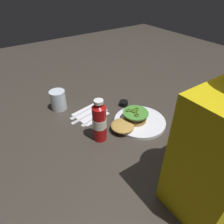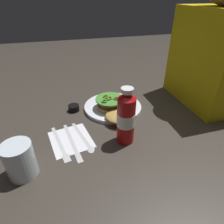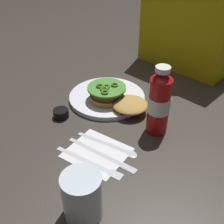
# 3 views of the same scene
# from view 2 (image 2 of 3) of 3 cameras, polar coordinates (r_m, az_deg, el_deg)

# --- Properties ---
(ground_plane) EXTENTS (3.00, 3.00, 0.00)m
(ground_plane) POSITION_cam_2_polar(r_m,az_deg,el_deg) (0.84, -7.95, -0.13)
(ground_plane) COLOR #38322B
(dinner_plate) EXTENTS (0.25, 0.25, 0.02)m
(dinner_plate) POSITION_cam_2_polar(r_m,az_deg,el_deg) (0.85, 0.21, 1.58)
(dinner_plate) COLOR white
(dinner_plate) RESTS_ON ground_plane
(burger_sandwich) EXTENTS (0.21, 0.13, 0.05)m
(burger_sandwich) POSITION_cam_2_polar(r_m,az_deg,el_deg) (0.79, 0.38, 1.38)
(burger_sandwich) COLOR #B0873F
(burger_sandwich) RESTS_ON dinner_plate
(ketchup_bottle) EXTENTS (0.06, 0.06, 0.20)m
(ketchup_bottle) POSITION_cam_2_polar(r_m,az_deg,el_deg) (0.62, 4.21, -1.82)
(ketchup_bottle) COLOR #AE1011
(ketchup_bottle) RESTS_ON ground_plane
(water_glass) EXTENTS (0.08, 0.08, 0.11)m
(water_glass) POSITION_cam_2_polar(r_m,az_deg,el_deg) (0.60, -25.91, -12.87)
(water_glass) COLOR silver
(water_glass) RESTS_ON ground_plane
(condiment_cup) EXTENTS (0.05, 0.05, 0.03)m
(condiment_cup) POSITION_cam_2_polar(r_m,az_deg,el_deg) (0.85, -11.40, 1.20)
(condiment_cup) COLOR black
(condiment_cup) RESTS_ON ground_plane
(napkin) EXTENTS (0.17, 0.16, 0.00)m
(napkin) POSITION_cam_2_polar(r_m,az_deg,el_deg) (0.70, -12.22, -8.05)
(napkin) COLOR white
(napkin) RESTS_ON ground_plane
(fork_utensil) EXTENTS (0.20, 0.06, 0.00)m
(fork_utensil) POSITION_cam_2_polar(r_m,az_deg,el_deg) (0.68, -15.10, -9.68)
(fork_utensil) COLOR silver
(fork_utensil) RESTS_ON napkin
(butter_knife) EXTENTS (0.21, 0.05, 0.00)m
(butter_knife) POSITION_cam_2_polar(r_m,az_deg,el_deg) (0.67, -11.68, -9.20)
(butter_knife) COLOR silver
(butter_knife) RESTS_ON napkin
(spoon_utensil) EXTENTS (0.18, 0.06, 0.00)m
(spoon_utensil) POSITION_cam_2_polar(r_m,az_deg,el_deg) (0.68, -8.10, -8.32)
(spoon_utensil) COLOR silver
(spoon_utensil) RESTS_ON napkin
(diner_person) EXTENTS (0.35, 0.18, 0.57)m
(diner_person) POSITION_cam_2_polar(r_m,az_deg,el_deg) (0.93, 27.80, 16.38)
(diner_person) COLOR gold
(diner_person) RESTS_ON ground_plane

